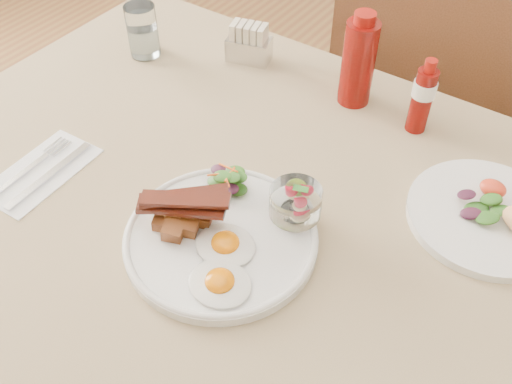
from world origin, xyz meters
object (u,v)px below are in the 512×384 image
object	(u,v)px
hot_sauce_bottle	(423,97)
sugar_caddy	(249,45)
ketchup_bottle	(358,62)
second_plate	(500,218)
fruit_cup	(296,202)
main_plate	(221,239)
table	(278,254)
chair_far	(423,113)
water_glass	(143,34)

from	to	relation	value
hot_sauce_bottle	sugar_caddy	size ratio (longest dim) A/B	1.45
ketchup_bottle	hot_sauce_bottle	xyz separation A→B (m)	(0.13, -0.01, -0.02)
hot_sauce_bottle	sugar_caddy	bearing A→B (deg)	178.07
second_plate	fruit_cup	bearing A→B (deg)	-143.82
main_plate	second_plate	world-z (taller)	second_plate
main_plate	hot_sauce_bottle	size ratio (longest dim) A/B	2.01
table	second_plate	distance (m)	0.34
chair_far	fruit_cup	xyz separation A→B (m)	(0.03, -0.67, 0.29)
main_plate	sugar_caddy	size ratio (longest dim) A/B	2.92
fruit_cup	sugar_caddy	bearing A→B (deg)	133.35
chair_far	second_plate	distance (m)	0.61
fruit_cup	chair_far	bearing A→B (deg)	92.46
fruit_cup	hot_sauce_bottle	xyz separation A→B (m)	(0.05, 0.32, 0.01)
sugar_caddy	table	bearing A→B (deg)	-64.46
chair_far	main_plate	xyz separation A→B (m)	(-0.04, -0.75, 0.24)
chair_far	table	bearing A→B (deg)	-90.00
table	hot_sauce_bottle	distance (m)	0.36
water_glass	second_plate	bearing A→B (deg)	-3.82
fruit_cup	water_glass	distance (m)	0.55
hot_sauce_bottle	main_plate	bearing A→B (deg)	-107.36
chair_far	sugar_caddy	xyz separation A→B (m)	(-0.29, -0.34, 0.26)
fruit_cup	ketchup_bottle	bearing A→B (deg)	103.02
ketchup_bottle	table	bearing A→B (deg)	-81.59
table	water_glass	xyz separation A→B (m)	(-0.47, 0.22, 0.13)
second_plate	sugar_caddy	bearing A→B (deg)	164.71
chair_far	water_glass	xyz separation A→B (m)	(-0.47, -0.44, 0.27)
main_plate	fruit_cup	world-z (taller)	fruit_cup
table	water_glass	world-z (taller)	water_glass
hot_sauce_bottle	water_glass	world-z (taller)	hot_sauce_bottle
table	second_plate	world-z (taller)	second_plate
chair_far	hot_sauce_bottle	xyz separation A→B (m)	(0.08, -0.35, 0.29)
chair_far	ketchup_bottle	bearing A→B (deg)	-98.04
hot_sauce_bottle	table	bearing A→B (deg)	-104.57
chair_far	second_plate	bearing A→B (deg)	-60.84
ketchup_bottle	water_glass	world-z (taller)	ketchup_bottle
table	ketchup_bottle	xyz separation A→B (m)	(-0.05, 0.32, 0.17)
table	second_plate	xyz separation A→B (m)	(0.27, 0.17, 0.10)
second_plate	table	bearing A→B (deg)	-147.93
main_plate	water_glass	size ratio (longest dim) A/B	2.65
chair_far	main_plate	distance (m)	0.79
chair_far	fruit_cup	bearing A→B (deg)	-87.54
second_plate	sugar_caddy	world-z (taller)	sugar_caddy
table	fruit_cup	distance (m)	0.15
main_plate	table	bearing A→B (deg)	63.55
second_plate	ketchup_bottle	size ratio (longest dim) A/B	1.46
chair_far	fruit_cup	world-z (taller)	chair_far
hot_sauce_bottle	sugar_caddy	world-z (taller)	hot_sauce_bottle
table	sugar_caddy	xyz separation A→B (m)	(-0.29, 0.32, 0.12)
main_plate	hot_sauce_bottle	bearing A→B (deg)	72.64
table	main_plate	xyz separation A→B (m)	(-0.04, -0.09, 0.10)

